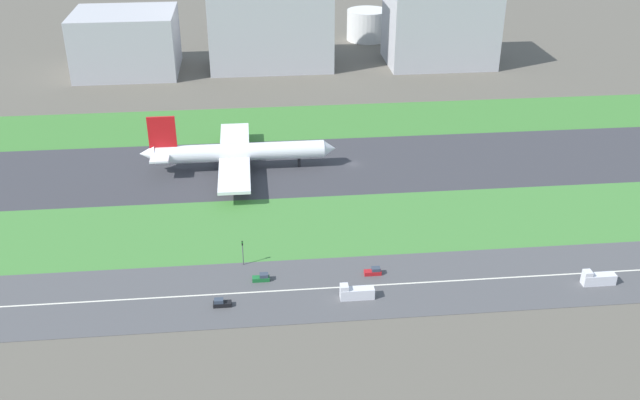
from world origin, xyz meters
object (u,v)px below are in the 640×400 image
(office_tower, at_px, (440,27))
(fuel_tank_centre, at_px, (433,23))
(hangar_building, at_px, (270,10))
(fuel_tank_west, at_px, (367,25))
(airliner, at_px, (235,152))
(traffic_light, at_px, (243,251))
(car_1, at_px, (221,303))
(terminal_building, at_px, (126,42))
(car_0, at_px, (262,278))
(car_2, at_px, (374,272))
(truck_0, at_px, (598,279))
(truck_1, at_px, (356,293))

(office_tower, distance_m, fuel_tank_centre, 46.75)
(hangar_building, height_order, fuel_tank_west, hangar_building)
(airliner, height_order, traffic_light, airliner)
(car_1, xyz_separation_m, terminal_building, (-46.54, 192.00, 13.02))
(car_0, distance_m, traffic_light, 9.83)
(fuel_tank_west, bearing_deg, car_2, -98.64)
(truck_0, height_order, car_0, truck_0)
(car_1, height_order, fuel_tank_centre, fuel_tank_centre)
(traffic_light, height_order, office_tower, office_tower)
(car_1, bearing_deg, terminal_building, -76.38)
(truck_0, height_order, terminal_building, terminal_building)
(truck_1, bearing_deg, truck_0, -180.00)
(traffic_light, xyz_separation_m, office_tower, (95.42, 174.01, 13.23))
(car_1, relative_size, car_2, 1.00)
(truck_0, bearing_deg, fuel_tank_west, -84.92)
(car_2, bearing_deg, fuel_tank_centre, 72.82)
(truck_1, xyz_separation_m, traffic_light, (-27.38, 17.99, 2.62))
(truck_0, bearing_deg, airliner, -40.60)
(airliner, relative_size, car_0, 14.77)
(airliner, relative_size, fuel_tank_west, 2.96)
(terminal_building, distance_m, fuel_tank_west, 128.16)
(truck_0, height_order, fuel_tank_centre, fuel_tank_centre)
(truck_0, xyz_separation_m, hangar_building, (-74.32, 192.00, 25.41))
(truck_1, height_order, fuel_tank_west, fuel_tank_west)
(fuel_tank_centre, bearing_deg, truck_0, -93.53)
(car_2, relative_size, office_tower, 0.09)
(car_2, bearing_deg, car_0, 180.00)
(airliner, bearing_deg, car_1, -92.49)
(truck_0, distance_m, hangar_building, 207.45)
(airliner, height_order, car_1, airliner)
(car_2, height_order, hangar_building, hangar_building)
(truck_1, bearing_deg, terminal_building, -67.55)
(car_0, bearing_deg, truck_1, -23.71)
(truck_0, relative_size, hangar_building, 0.15)
(fuel_tank_centre, bearing_deg, airliner, -123.59)
(hangar_building, distance_m, fuel_tank_west, 72.30)
(traffic_light, relative_size, fuel_tank_centre, 0.36)
(truck_1, bearing_deg, car_1, -0.00)
(car_1, relative_size, hangar_building, 0.08)
(car_2, bearing_deg, airliner, 117.53)
(traffic_light, bearing_deg, office_tower, 61.26)
(terminal_building, bearing_deg, truck_0, -53.72)
(hangar_building, bearing_deg, fuel_tank_west, 40.20)
(hangar_building, height_order, office_tower, hangar_building)
(fuel_tank_west, bearing_deg, truck_1, -99.71)
(airliner, relative_size, car_2, 14.77)
(car_2, relative_size, hangar_building, 0.08)
(truck_1, height_order, hangar_building, hangar_building)
(car_1, bearing_deg, traffic_light, -106.69)
(car_1, bearing_deg, truck_1, 180.00)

